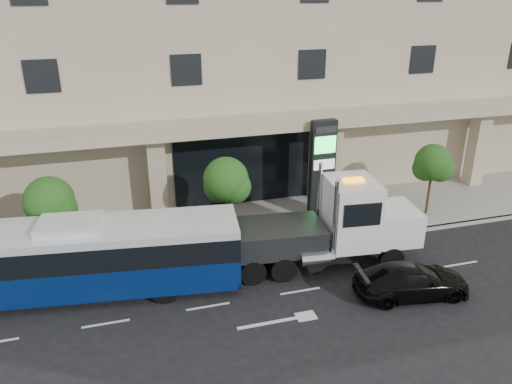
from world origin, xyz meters
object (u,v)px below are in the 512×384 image
tow_truck (331,227)px  black_sedan (412,280)px  city_bus (75,257)px  signage_pylon (322,169)px

tow_truck → black_sedan: bearing=-50.5°
city_bus → tow_truck: size_ratio=1.35×
city_bus → black_sedan: city_bus is taller
tow_truck → black_sedan: size_ratio=2.10×
city_bus → signage_pylon: bearing=25.2°
tow_truck → black_sedan: (2.24, -3.35, -1.19)m
city_bus → signage_pylon: (12.64, 4.07, 1.19)m
black_sedan → city_bus: bearing=80.7°
black_sedan → signage_pylon: 8.39m
tow_truck → signage_pylon: (1.51, 4.70, 1.03)m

